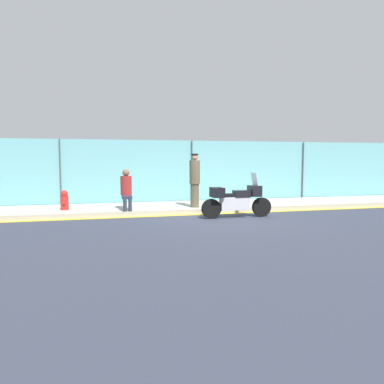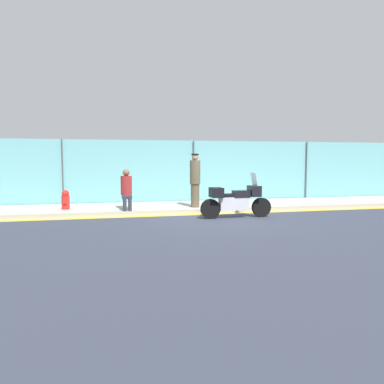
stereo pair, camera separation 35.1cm
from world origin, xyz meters
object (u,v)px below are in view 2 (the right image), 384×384
at_px(motorcycle, 236,200).
at_px(officer_standing, 195,180).
at_px(person_seated_on_curb, 126,187).
at_px(fire_hydrant, 66,200).

height_order(motorcycle, officer_standing, officer_standing).
distance_m(person_seated_on_curb, fire_hydrant, 2.09).
relative_size(person_seated_on_curb, fire_hydrant, 2.07).
bearing_deg(person_seated_on_curb, officer_standing, 2.65).
xyz_separation_m(person_seated_on_curb, fire_hydrant, (-1.98, 0.54, -0.43)).
distance_m(motorcycle, person_seated_on_curb, 3.61).
bearing_deg(fire_hydrant, motorcycle, -20.96).
relative_size(motorcycle, fire_hydrant, 3.53).
xyz_separation_m(motorcycle, person_seated_on_curb, (-3.28, 1.47, 0.34)).
relative_size(officer_standing, person_seated_on_curb, 1.38).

